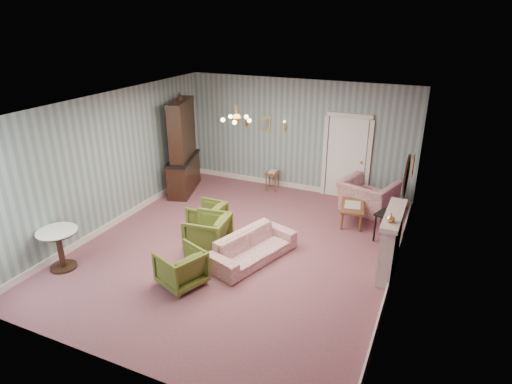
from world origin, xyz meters
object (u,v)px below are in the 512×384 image
at_px(olive_chair_c, 207,216).
at_px(olive_chair_b, 208,231).
at_px(dresser, 182,145).
at_px(side_table_black, 386,227).
at_px(olive_chair_a, 181,266).
at_px(pedestal_table, 60,249).
at_px(sofa_chintz, 253,243).
at_px(wingback_chair, 368,191).
at_px(coffee_table, 352,214).
at_px(fireplace, 391,242).

bearing_deg(olive_chair_c, olive_chair_b, 31.88).
bearing_deg(dresser, side_table_black, -24.38).
distance_m(olive_chair_a, pedestal_table, 2.35).
distance_m(olive_chair_b, pedestal_table, 2.72).
distance_m(olive_chair_a, sofa_chintz, 1.48).
distance_m(wingback_chair, coffee_table, 0.85).
distance_m(sofa_chintz, pedestal_table, 3.54).
relative_size(olive_chair_b, coffee_table, 0.90).
relative_size(olive_chair_a, sofa_chintz, 0.39).
height_order(wingback_chair, coffee_table, wingback_chair).
bearing_deg(wingback_chair, dresser, 25.65).
bearing_deg(olive_chair_a, pedestal_table, -57.42).
bearing_deg(fireplace, pedestal_table, -156.41).
height_order(coffee_table, pedestal_table, pedestal_table).
xyz_separation_m(olive_chair_c, side_table_black, (3.61, 1.07, -0.03)).
relative_size(fireplace, pedestal_table, 1.79).
height_order(olive_chair_c, sofa_chintz, sofa_chintz).
relative_size(olive_chair_c, dresser, 0.27).
relative_size(olive_chair_a, olive_chair_b, 0.91).
height_order(wingback_chair, dresser, dresser).
relative_size(sofa_chintz, wingback_chair, 1.56).
bearing_deg(olive_chair_a, olive_chair_c, -141.39).
bearing_deg(olive_chair_c, sofa_chintz, 64.25).
bearing_deg(olive_chair_c, fireplace, 90.81).
height_order(dresser, side_table_black, dresser).
relative_size(olive_chair_b, sofa_chintz, 0.43).
xyz_separation_m(fireplace, coffee_table, (-1.04, 1.63, -0.35)).
relative_size(dresser, pedestal_table, 3.26).
bearing_deg(olive_chair_b, fireplace, 94.73).
relative_size(wingback_chair, side_table_black, 1.88).
height_order(olive_chair_a, olive_chair_b, olive_chair_b).
bearing_deg(pedestal_table, wingback_chair, 45.87).
xyz_separation_m(wingback_chair, pedestal_table, (-4.66, -4.80, -0.13)).
xyz_separation_m(fireplace, pedestal_table, (-5.51, -2.41, -0.19)).
height_order(sofa_chintz, coffee_table, sofa_chintz).
xyz_separation_m(sofa_chintz, dresser, (-3.09, 2.43, 0.91)).
height_order(olive_chair_b, sofa_chintz, olive_chair_b).
xyz_separation_m(olive_chair_c, sofa_chintz, (1.40, -0.71, 0.01)).
bearing_deg(olive_chair_b, dresser, -145.57).
bearing_deg(wingback_chair, olive_chair_c, 56.34).
height_order(olive_chair_a, coffee_table, olive_chair_a).
xyz_separation_m(olive_chair_c, dresser, (-1.69, 1.72, 0.93)).
height_order(fireplace, coffee_table, fireplace).
bearing_deg(sofa_chintz, side_table_black, -32.70).
xyz_separation_m(olive_chair_a, pedestal_table, (-2.30, -0.46, 0.03)).
relative_size(sofa_chintz, side_table_black, 2.93).
height_order(olive_chair_c, wingback_chair, wingback_chair).
height_order(olive_chair_a, olive_chair_c, olive_chair_a).
bearing_deg(fireplace, olive_chair_c, 179.85).
distance_m(olive_chair_a, olive_chair_c, 2.05).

